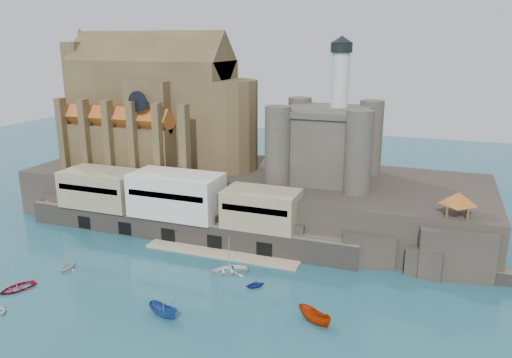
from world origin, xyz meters
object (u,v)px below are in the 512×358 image
object	(u,v)px
church	(159,112)
boat_0	(17,289)
pavilion	(458,200)
boat_1	(0,312)
castle_keep	(326,140)
boat_2	(164,316)

from	to	relation	value
church	boat_0	bearing A→B (deg)	-88.71
pavilion	boat_0	size ratio (longest dim) A/B	1.14
boat_0	boat_1	bearing A→B (deg)	-40.96
church	pavilion	distance (m)	68.65
castle_keep	pavilion	distance (m)	30.50
castle_keep	pavilion	xyz separation A→B (m)	(25.92, -15.08, -5.59)
boat_0	boat_2	xyz separation A→B (m)	(26.06, 1.24, 0.00)
pavilion	boat_2	bearing A→B (deg)	-142.04
castle_keep	boat_1	xyz separation A→B (m)	(-36.16, -52.95, -18.31)
church	boat_0	xyz separation A→B (m)	(1.07, -47.53, -22.13)
church	pavilion	bearing A→B (deg)	-13.48
castle_keep	church	bearing A→B (deg)	178.89
church	boat_1	bearing A→B (deg)	-85.69
pavilion	castle_keep	bearing A→B (deg)	149.82
castle_keep	boat_2	xyz separation A→B (m)	(-13.08, -45.51, -18.31)
castle_keep	boat_2	distance (m)	50.77
castle_keep	boat_1	distance (m)	66.68
pavilion	boat_0	distance (m)	73.47
boat_0	castle_keep	bearing A→B (deg)	73.42
church	boat_1	distance (m)	58.24
boat_0	boat_1	size ratio (longest dim) A/B	1.76
church	pavilion	xyz separation A→B (m)	(66.13, -15.85, -9.40)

